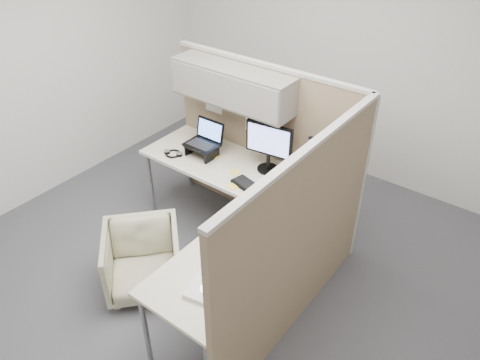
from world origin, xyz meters
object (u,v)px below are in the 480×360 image
Objects in this scene: office_chair at (143,257)px; keyboard at (252,189)px; desk at (233,204)px; monitor_left at (269,144)px.

keyboard is (0.49, 0.88, 0.42)m from office_chair.
monitor_left is at bearing 92.86° from desk.
monitor_left reaches higher than keyboard.
monitor_left is at bearing 23.75° from office_chair.
desk is 4.29× the size of monitor_left.
keyboard is at bearing 79.00° from desk.
monitor_left reaches higher than office_chair.
desk is 0.89m from office_chair.
office_chair is 1.52× the size of keyboard.
monitor_left reaches higher than desk.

